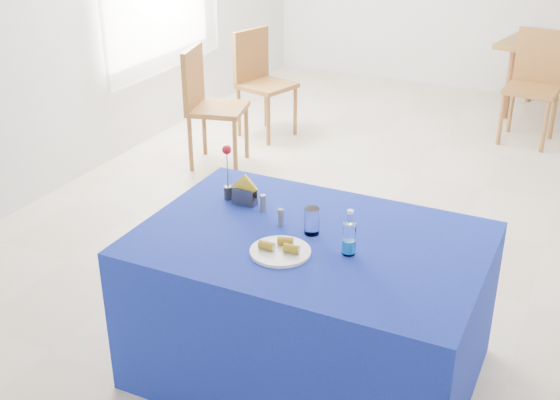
# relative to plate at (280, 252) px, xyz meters

# --- Properties ---
(floor) EXTENTS (7.00, 7.00, 0.00)m
(floor) POSITION_rel_plate_xyz_m (-0.11, 2.06, -0.77)
(floor) COLOR beige
(floor) RESTS_ON ground
(plate) EXTENTS (0.27, 0.27, 0.01)m
(plate) POSITION_rel_plate_xyz_m (0.00, 0.00, 0.00)
(plate) COLOR white
(plate) RESTS_ON blue_table
(drinking_glass) EXTENTS (0.07, 0.07, 0.13)m
(drinking_glass) POSITION_rel_plate_xyz_m (0.05, 0.23, 0.06)
(drinking_glass) COLOR silver
(drinking_glass) RESTS_ON blue_table
(salt_shaker) EXTENTS (0.03, 0.03, 0.08)m
(salt_shaker) POSITION_rel_plate_xyz_m (-0.26, 0.35, 0.04)
(salt_shaker) COLOR slate
(salt_shaker) RESTS_ON blue_table
(pepper_shaker) EXTENTS (0.03, 0.03, 0.08)m
(pepper_shaker) POSITION_rel_plate_xyz_m (-0.11, 0.24, 0.04)
(pepper_shaker) COLOR slate
(pepper_shaker) RESTS_ON blue_table
(blue_table) EXTENTS (1.60, 1.10, 0.76)m
(blue_table) POSITION_rel_plate_xyz_m (0.07, 0.19, -0.39)
(blue_table) COLOR navy
(blue_table) RESTS_ON floor
(water_bottle) EXTENTS (0.06, 0.06, 0.21)m
(water_bottle) POSITION_rel_plate_xyz_m (0.28, 0.13, 0.06)
(water_bottle) COLOR white
(water_bottle) RESTS_ON blue_table
(napkin_holder) EXTENTS (0.15, 0.06, 0.16)m
(napkin_holder) POSITION_rel_plate_xyz_m (-0.38, 0.38, 0.04)
(napkin_holder) COLOR #39393E
(napkin_holder) RESTS_ON blue_table
(rose_vase) EXTENTS (0.05, 0.05, 0.30)m
(rose_vase) POSITION_rel_plate_xyz_m (-0.49, 0.39, 0.13)
(rose_vase) COLOR #232227
(rose_vase) RESTS_ON blue_table
(chair_bg_left) EXTENTS (0.48, 0.48, 1.00)m
(chair_bg_left) POSITION_rel_plate_xyz_m (0.59, 4.14, -0.19)
(chair_bg_left) COLOR brown
(chair_bg_left) RESTS_ON floor
(chair_win_a) EXTENTS (0.54, 0.54, 1.00)m
(chair_win_a) POSITION_rel_plate_xyz_m (-1.79, 2.34, -0.19)
(chair_win_a) COLOR brown
(chair_win_a) RESTS_ON floor
(chair_win_b) EXTENTS (0.54, 0.54, 0.98)m
(chair_win_b) POSITION_rel_plate_xyz_m (-1.74, 3.20, -0.20)
(chair_win_b) COLOR brown
(chair_win_b) RESTS_ON floor
(banana_pieces) EXTENTS (0.19, 0.12, 0.04)m
(banana_pieces) POSITION_rel_plate_xyz_m (0.00, 0.01, 0.03)
(banana_pieces) COLOR yellow
(banana_pieces) RESTS_ON plate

